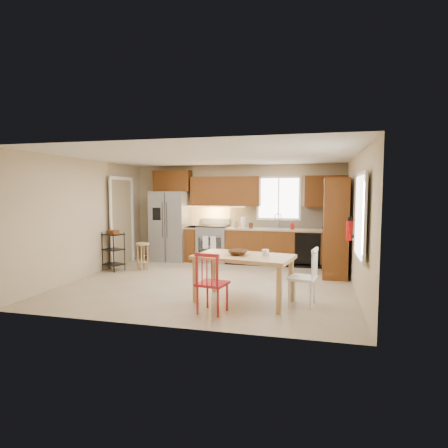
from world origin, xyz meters
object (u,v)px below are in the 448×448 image
at_px(fire_extinguisher, 349,231).
at_px(dining_table, 243,279).
at_px(pantry, 335,228).
at_px(chair_white, 302,277).
at_px(table_jar, 265,254).
at_px(range_stove, 213,244).
at_px(refrigerator, 170,226).
at_px(chair_red, 212,282).
at_px(soap_bottle, 293,226).
at_px(bar_stool, 143,256).
at_px(utility_cart, 113,251).
at_px(table_bowl, 238,255).

distance_m(fire_extinguisher, dining_table, 2.27).
height_order(pantry, chair_white, pantry).
relative_size(pantry, table_jar, 15.60).
distance_m(range_stove, fire_extinguisher, 3.83).
relative_size(refrigerator, chair_white, 1.97).
bearing_deg(fire_extinguisher, chair_white, -123.28).
height_order(range_stove, chair_red, chair_red).
xyz_separation_m(soap_bottle, chair_red, (-0.95, -3.86, -0.53)).
xyz_separation_m(soap_bottle, chair_white, (0.35, -3.16, -0.53)).
relative_size(dining_table, bar_stool, 2.50).
bearing_deg(fire_extinguisher, utility_cart, 175.03).
bearing_deg(bar_stool, chair_white, -18.68).
relative_size(soap_bottle, bar_stool, 0.30).
height_order(range_stove, dining_table, range_stove).
relative_size(chair_white, table_bowl, 2.90).
xyz_separation_m(refrigerator, range_stove, (1.15, 0.06, -0.45)).
relative_size(refrigerator, utility_cart, 2.05).
relative_size(soap_bottle, utility_cart, 0.22).
height_order(table_bowl, table_jar, table_jar).
bearing_deg(dining_table, soap_bottle, 89.60).
distance_m(table_jar, utility_cart, 4.07).
bearing_deg(table_bowl, chair_white, 2.73).
bearing_deg(bar_stool, table_bowl, -27.78).
distance_m(range_stove, bar_stool, 1.90).
relative_size(chair_red, bar_stool, 1.47).
height_order(refrigerator, utility_cart, refrigerator).
bearing_deg(refrigerator, fire_extinguisher, -24.52).
bearing_deg(range_stove, chair_white, -53.71).
bearing_deg(table_bowl, soap_bottle, 77.81).
height_order(range_stove, bar_stool, range_stove).
relative_size(range_stove, pantry, 0.44).
xyz_separation_m(soap_bottle, dining_table, (-0.60, -3.21, -0.61)).
bearing_deg(range_stove, pantry, -18.29).
xyz_separation_m(refrigerator, dining_table, (2.58, -3.24, -0.53)).
bearing_deg(pantry, refrigerator, 167.38).
xyz_separation_m(range_stove, table_bowl, (1.34, -3.30, 0.31)).
relative_size(chair_red, chair_white, 1.00).
distance_m(chair_red, table_jar, 1.08).
xyz_separation_m(fire_extinguisher, chair_red, (-2.10, -1.91, -0.64)).
height_order(refrigerator, chair_white, refrigerator).
xyz_separation_m(fire_extinguisher, table_bowl, (-1.84, -1.26, -0.33)).
bearing_deg(range_stove, fire_extinguisher, -32.62).
bearing_deg(dining_table, table_bowl, -169.89).
distance_m(refrigerator, table_bowl, 4.08).
xyz_separation_m(table_bowl, table_jar, (0.44, 0.10, 0.03)).
relative_size(chair_red, utility_cart, 1.04).
distance_m(pantry, chair_white, 2.41).
distance_m(chair_red, utility_cart, 3.84).
xyz_separation_m(chair_white, bar_stool, (-3.71, 1.89, -0.15)).
height_order(soap_bottle, table_jar, soap_bottle).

